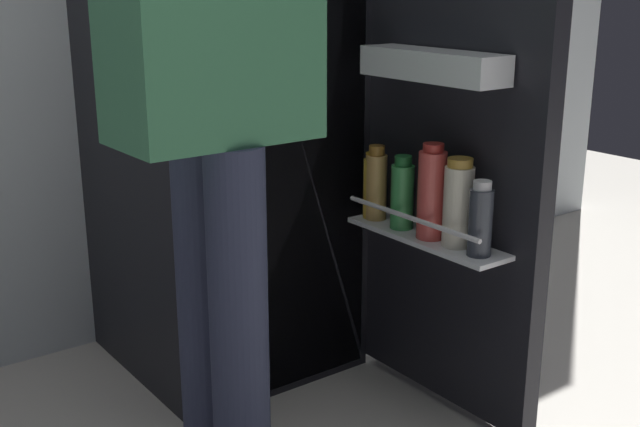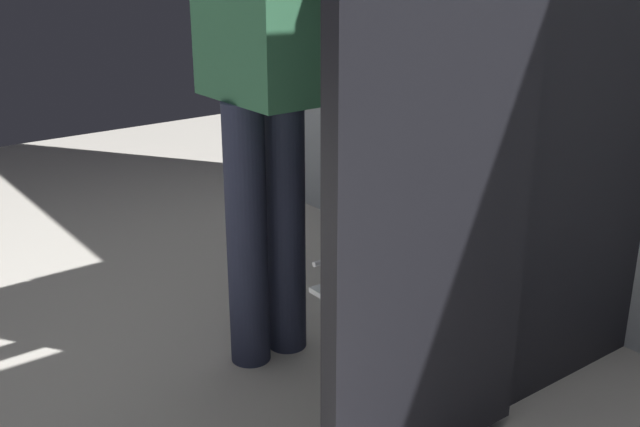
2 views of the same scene
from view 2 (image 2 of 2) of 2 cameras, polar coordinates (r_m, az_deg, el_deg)
The scene contains 3 objects.
ground_plane at distance 2.22m, azimuth 2.44°, elevation -13.56°, with size 6.87×6.87×0.00m, color #B7B2A8.
refrigerator at distance 2.21m, azimuth 13.66°, elevation 11.04°, with size 0.65×1.21×1.81m.
person at distance 2.11m, azimuth -4.23°, elevation 12.55°, with size 0.50×0.69×1.60m.
Camera 2 is at (1.42, -1.18, 1.22)m, focal length 42.75 mm.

